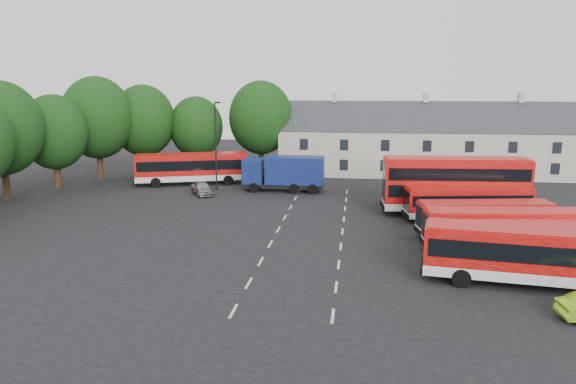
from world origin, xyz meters
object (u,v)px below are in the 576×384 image
object	(u,v)px
bus_row_a	(533,252)
box_truck	(285,172)
silver_car	(202,188)
lamppost	(216,144)
bus_dd_south	(455,183)

from	to	relation	value
bus_row_a	box_truck	bearing A→B (deg)	132.30
box_truck	silver_car	distance (m)	8.75
lamppost	box_truck	bearing A→B (deg)	2.01
box_truck	silver_car	size ratio (longest dim) A/B	2.11
bus_row_a	box_truck	distance (m)	31.30
bus_row_a	bus_dd_south	world-z (taller)	bus_dd_south
bus_row_a	box_truck	world-z (taller)	box_truck
bus_dd_south	box_truck	world-z (taller)	bus_dd_south
box_truck	bus_row_a	bearing A→B (deg)	-55.81
box_truck	silver_car	xyz separation A→B (m)	(-8.14, -2.90, -1.39)
box_truck	lamppost	size ratio (longest dim) A/B	0.91
bus_dd_south	box_truck	distance (m)	18.19
silver_car	bus_dd_south	bearing A→B (deg)	-42.79
bus_dd_south	silver_car	world-z (taller)	bus_dd_south
bus_row_a	box_truck	xyz separation A→B (m)	(-17.41, 26.01, 0.06)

